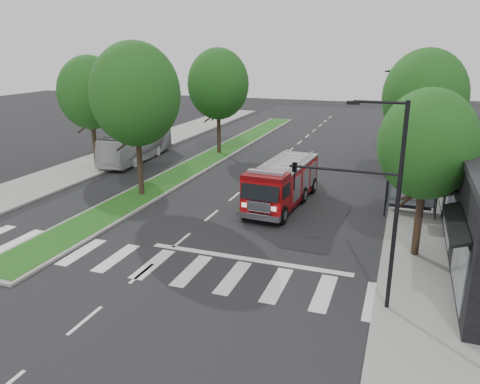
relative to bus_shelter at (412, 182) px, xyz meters
The scene contains 15 objects.
ground 14.00m from the bus_shelter, 143.97° to the right, with size 140.00×140.00×0.00m, color black.
sidewalk_right 3.00m from the bus_shelter, 54.94° to the left, with size 5.00×80.00×0.15m, color gray.
sidewalk_left 25.84m from the bus_shelter, behind, with size 5.00×80.00×0.15m, color gray.
median 19.92m from the bus_shelter, 150.20° to the left, with size 3.00×50.00×0.15m.
bus_shelter is the anchor object (origin of this frame).
tree_right_near 7.06m from the bus_shelter, 87.21° to the right, with size 4.40×4.40×8.05m.
tree_right_mid 7.36m from the bus_shelter, 87.07° to the left, with size 5.60×5.60×9.72m.
tree_right_far 16.30m from the bus_shelter, 88.92° to the left, with size 5.00×5.00×8.73m.
tree_median_near 17.98m from the bus_shelter, behind, with size 5.80×5.80×10.16m.
tree_median_far 21.36m from the bus_shelter, 145.43° to the left, with size 5.60×5.60×9.72m.
tree_left_mid 25.82m from the bus_shelter, behind, with size 5.20×5.20×9.16m.
streetlight_right_near 12.05m from the bus_shelter, 97.76° to the right, with size 4.08×0.22×8.00m.
streetlight_right_far 12.13m from the bus_shelter, 94.11° to the left, with size 2.11×0.20×8.00m.
fire_engine 7.81m from the bus_shelter, behind, with size 3.14×8.69×2.96m.
city_bus 24.28m from the bus_shelter, 162.88° to the left, with size 2.38×10.17×2.83m, color #BDBCC1.
Camera 1 is at (10.52, -20.33, 9.70)m, focal length 35.00 mm.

